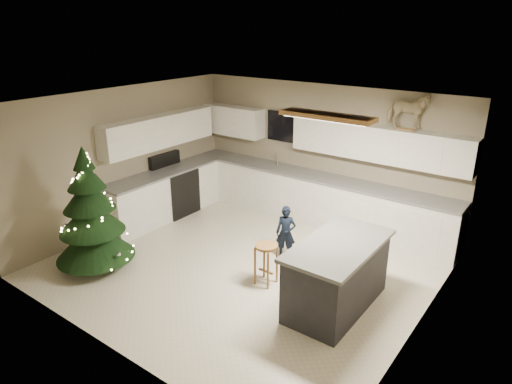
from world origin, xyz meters
TOP-DOWN VIEW (x-y plane):
  - ground_plane at (0.00, 0.00)m, footprint 5.50×5.50m
  - room_shell at (0.02, 0.00)m, footprint 5.52×5.02m
  - cabinetry at (-0.91, 1.65)m, footprint 5.50×3.20m
  - island at (1.70, -0.12)m, footprint 0.90×1.70m
  - bar_stool at (0.60, -0.21)m, footprint 0.33×0.33m
  - christmas_tree at (-1.85, -1.41)m, footprint 1.24×1.20m
  - toddler at (0.41, 0.61)m, footprint 0.38×0.32m
  - rocking_horse at (1.60, 2.33)m, footprint 0.73×0.44m

SIDE VIEW (x-z plane):
  - ground_plane at x=0.00m, z-range 0.00..0.00m
  - toddler at x=0.41m, z-range 0.00..0.90m
  - bar_stool at x=0.60m, z-range 0.16..0.79m
  - island at x=1.70m, z-range 0.00..0.95m
  - cabinetry at x=-0.91m, z-range -0.24..1.76m
  - christmas_tree at x=-1.85m, z-range -0.18..1.81m
  - room_shell at x=0.02m, z-range 0.44..3.05m
  - rocking_horse at x=1.60m, z-range 2.01..2.61m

